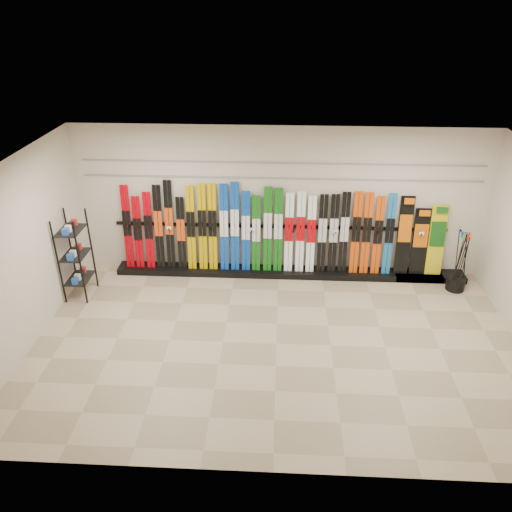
{
  "coord_description": "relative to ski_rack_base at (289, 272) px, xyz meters",
  "views": [
    {
      "loc": [
        0.01,
        -6.6,
        5.15
      ],
      "look_at": [
        -0.39,
        1.0,
        1.1
      ],
      "focal_mm": 35.0,
      "sensor_mm": 36.0,
      "label": 1
    }
  ],
  "objects": [
    {
      "name": "ceiling",
      "position": [
        -0.22,
        -2.28,
        2.94
      ],
      "size": [
        8.0,
        8.0,
        0.0
      ],
      "primitive_type": "plane",
      "rotation": [
        3.14,
        0.0,
        0.0
      ],
      "color": "silver",
      "rests_on": "back_wall"
    },
    {
      "name": "floor",
      "position": [
        -0.22,
        -2.28,
        -0.06
      ],
      "size": [
        8.0,
        8.0,
        0.0
      ],
      "primitive_type": "plane",
      "color": "gray",
      "rests_on": "ground"
    },
    {
      "name": "skis",
      "position": [
        -0.69,
        0.05,
        0.89
      ],
      "size": [
        5.37,
        0.22,
        1.82
      ],
      "color": "#AF000A",
      "rests_on": "ski_rack_base"
    },
    {
      "name": "left_wall",
      "position": [
        -4.22,
        -2.28,
        1.44
      ],
      "size": [
        0.0,
        5.0,
        5.0
      ],
      "primitive_type": "plane",
      "rotation": [
        1.57,
        0.0,
        1.57
      ],
      "color": "beige",
      "rests_on": "floor"
    },
    {
      "name": "ski_poles",
      "position": [
        3.23,
        -0.38,
        0.55
      ],
      "size": [
        0.3,
        0.32,
        1.18
      ],
      "color": "black",
      "rests_on": "pole_bin"
    },
    {
      "name": "snowboards",
      "position": [
        2.55,
        0.07,
        0.78
      ],
      "size": [
        0.93,
        0.24,
        1.58
      ],
      "color": "black",
      "rests_on": "ski_rack_base"
    },
    {
      "name": "slatwall_rail_0",
      "position": [
        -0.22,
        0.2,
        1.94
      ],
      "size": [
        7.6,
        0.02,
        0.03
      ],
      "primitive_type": "cube",
      "color": "gray",
      "rests_on": "back_wall"
    },
    {
      "name": "back_wall",
      "position": [
        -0.22,
        0.22,
        1.44
      ],
      "size": [
        8.0,
        0.0,
        8.0
      ],
      "primitive_type": "plane",
      "rotation": [
        1.57,
        0.0,
        0.0
      ],
      "color": "beige",
      "rests_on": "floor"
    },
    {
      "name": "slatwall_rail_1",
      "position": [
        -0.22,
        0.2,
        2.24
      ],
      "size": [
        7.6,
        0.02,
        0.03
      ],
      "primitive_type": "cube",
      "color": "gray",
      "rests_on": "back_wall"
    },
    {
      "name": "pole_bin",
      "position": [
        3.22,
        -0.39,
        0.07
      ],
      "size": [
        0.35,
        0.35,
        0.25
      ],
      "primitive_type": "cylinder",
      "color": "black",
      "rests_on": "floor"
    },
    {
      "name": "accessory_rack",
      "position": [
        -3.97,
        -0.94,
        0.77
      ],
      "size": [
        0.4,
        0.6,
        1.66
      ],
      "primitive_type": "cube",
      "color": "black",
      "rests_on": "floor"
    },
    {
      "name": "ski_rack_base",
      "position": [
        0.0,
        0.0,
        0.0
      ],
      "size": [
        8.0,
        0.4,
        0.12
      ],
      "primitive_type": "cube",
      "color": "black",
      "rests_on": "floor"
    }
  ]
}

